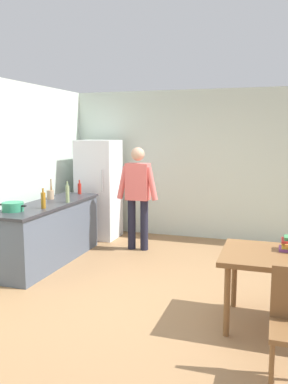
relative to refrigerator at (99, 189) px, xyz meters
The scene contains 10 objects.
ground_plane 3.19m from the refrigerator, 51.63° to the right, with size 14.00×14.00×0.00m, color #936D47.
wall_back 2.04m from the refrigerator, 17.53° to the left, with size 6.40×0.12×2.70m, color silver.
kitchen_counter 1.66m from the refrigerator, 93.58° to the right, with size 0.64×2.20×0.90m.
refrigerator is the anchor object (origin of this frame).
person 1.10m from the refrigerator, 30.23° to the right, with size 0.70×0.22×1.70m.
cooking_pot 2.30m from the refrigerator, 95.14° to the right, with size 0.40×0.28×0.12m.
utensil_jar 1.30m from the refrigerator, 101.15° to the right, with size 0.11×0.11×0.32m.
bottle_vinegar_tall 1.48m from the refrigerator, 83.96° to the right, with size 0.06×0.06×0.32m.
bottle_sauce_red 0.65m from the refrigerator, 96.18° to the right, with size 0.06×0.06×0.24m.
bottle_oil_amber 1.99m from the refrigerator, 88.07° to the right, with size 0.06×0.06×0.28m.
Camera 1 is at (1.18, -4.37, 1.93)m, focal length 37.91 mm.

